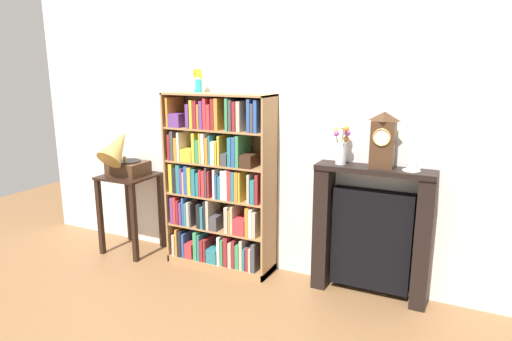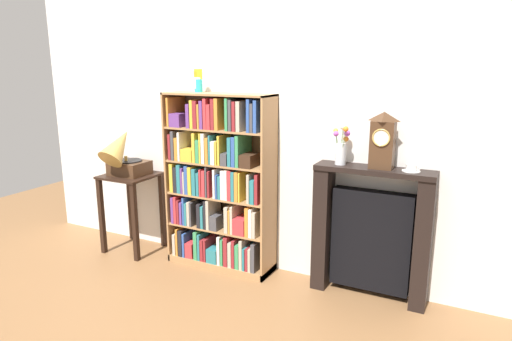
{
  "view_description": "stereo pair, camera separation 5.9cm",
  "coord_description": "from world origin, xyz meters",
  "views": [
    {
      "loc": [
        1.97,
        -3.22,
        1.81
      ],
      "look_at": [
        0.36,
        0.11,
        0.94
      ],
      "focal_mm": 31.38,
      "sensor_mm": 36.0,
      "label": 1
    },
    {
      "loc": [
        2.02,
        -3.19,
        1.81
      ],
      "look_at": [
        0.36,
        0.11,
        0.94
      ],
      "focal_mm": 31.38,
      "sensor_mm": 36.0,
      "label": 2
    }
  ],
  "objects": [
    {
      "name": "mantel_clock",
      "position": [
        1.39,
        0.15,
        1.27
      ],
      "size": [
        0.17,
        0.13,
        0.42
      ],
      "color": "#472D1C",
      "rests_on": "fireplace_mantel"
    },
    {
      "name": "ground_plane",
      "position": [
        0.0,
        0.0,
        -0.01
      ],
      "size": [
        7.79,
        6.4,
        0.02
      ],
      "primitive_type": "cube",
      "color": "brown"
    },
    {
      "name": "bookshelf",
      "position": [
        -0.01,
        0.1,
        0.74
      ],
      "size": [
        0.99,
        0.31,
        1.58
      ],
      "color": "#A87A4C",
      "rests_on": "ground"
    },
    {
      "name": "teacup_with_saucer",
      "position": [
        1.61,
        0.15,
        1.08
      ],
      "size": [
        0.13,
        0.13,
        0.05
      ],
      "color": "white",
      "rests_on": "fireplace_mantel"
    },
    {
      "name": "side_table_left",
      "position": [
        -0.97,
        0.03,
        0.56
      ],
      "size": [
        0.48,
        0.47,
        0.78
      ],
      "color": "black",
      "rests_on": "ground"
    },
    {
      "name": "gramophone",
      "position": [
        -0.97,
        -0.04,
        0.99
      ],
      "size": [
        0.34,
        0.47,
        0.51
      ],
      "color": "#472D1C",
      "rests_on": "side_table_left"
    },
    {
      "name": "wall_back",
      "position": [
        0.19,
        0.31,
        1.3
      ],
      "size": [
        4.79,
        0.08,
        2.6
      ],
      "primitive_type": "cube",
      "color": "silver",
      "rests_on": "ground"
    },
    {
      "name": "cup_stack",
      "position": [
        -0.21,
        0.12,
        1.68
      ],
      "size": [
        0.08,
        0.08,
        0.2
      ],
      "color": "#28B2B7",
      "rests_on": "bookshelf"
    },
    {
      "name": "fireplace_mantel",
      "position": [
        1.34,
        0.17,
        0.52
      ],
      "size": [
        0.9,
        0.23,
        1.05
      ],
      "color": "black",
      "rests_on": "ground"
    },
    {
      "name": "flower_vase",
      "position": [
        1.08,
        0.15,
        1.2
      ],
      "size": [
        0.14,
        0.15,
        0.33
      ],
      "color": "silver",
      "rests_on": "fireplace_mantel"
    }
  ]
}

